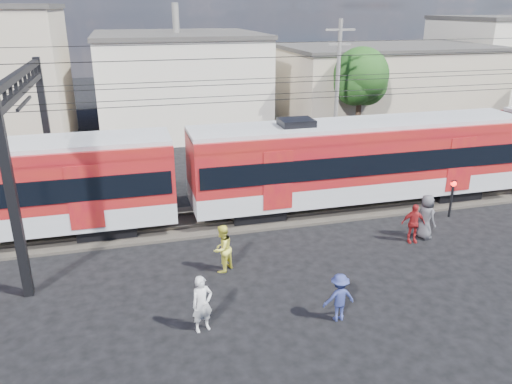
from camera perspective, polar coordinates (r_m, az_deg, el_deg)
The scene contains 17 objects.
ground at distance 16.83m, azimuth 10.12°, elevation -12.91°, with size 120.00×120.00×0.00m, color black.
track_bed at distance 23.40m, azimuth 2.01°, elevation -2.43°, with size 70.00×3.40×0.12m, color #2D2823.
rail_near at distance 22.70m, azimuth 2.57°, elevation -2.86°, with size 70.00×0.12×0.12m, color #59544C.
rail_far at distance 24.02m, azimuth 1.50°, elevation -1.49°, with size 70.00×0.12×0.12m, color #59544C.
commuter_train at distance 24.20m, azimuth 12.16°, elevation 3.79°, with size 50.30×3.08×4.17m.
catenary at distance 21.12m, azimuth -21.13°, elevation 8.12°, with size 70.00×9.30×7.52m.
building_midwest at distance 40.21m, azimuth -8.79°, elevation 12.40°, with size 12.24×12.24×7.30m.
building_mideast at distance 42.30m, azimuth 14.30°, elevation 11.72°, with size 16.32×10.20×6.30m.
building_east at distance 53.41m, azimuth 25.91°, elevation 13.15°, with size 10.20×10.20×8.30m.
utility_pole_mid at distance 30.58m, azimuth 9.25°, elevation 11.53°, with size 1.80×0.24×8.50m.
tree_near at distance 34.69m, azimuth 12.10°, elevation 12.60°, with size 3.82×3.64×6.72m.
pedestrian_a at distance 15.21m, azimuth -6.17°, elevation -12.61°, with size 0.65×0.43×1.80m, color silver.
pedestrian_b at distance 18.27m, azimuth -3.89°, elevation -6.47°, with size 0.88×0.68×1.81m, color #DCD745.
pedestrian_c at distance 15.84m, azimuth 9.48°, elevation -11.79°, with size 1.02×0.58×1.57m, color navy.
pedestrian_d at distance 21.41m, azimuth 17.52°, elevation -3.43°, with size 0.98×0.41×1.67m, color maroon.
pedestrian_e at distance 21.91m, azimuth 18.85°, elevation -2.69°, with size 0.94×0.61×1.92m, color #47464B.
crossing_signal at distance 24.40m, azimuth 21.53°, elevation 0.04°, with size 0.26×0.26×1.79m.
Camera 1 is at (-6.34, -12.60, 9.18)m, focal length 35.00 mm.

